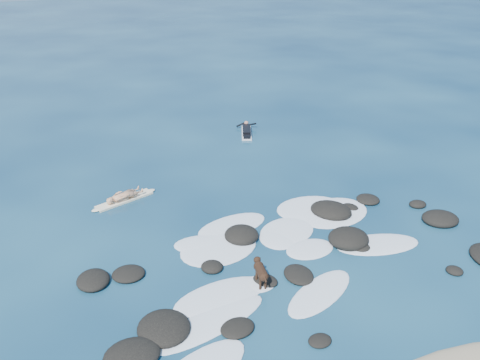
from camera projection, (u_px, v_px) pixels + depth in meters
ground at (278, 251)px, 18.37m from camera, size 160.00×160.00×0.00m
reef_rocks at (307, 256)px, 17.87m from camera, size 14.13×7.52×0.60m
breaking_foam at (274, 253)px, 18.22m from camera, size 11.75×8.47×0.12m
standing_surfer_rig at (123, 186)px, 21.48m from camera, size 2.91×1.11×1.68m
paddling_surfer_rig at (247, 131)px, 28.92m from camera, size 1.67×2.43×0.44m
dog at (261, 270)px, 16.40m from camera, size 0.51×1.24×0.80m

